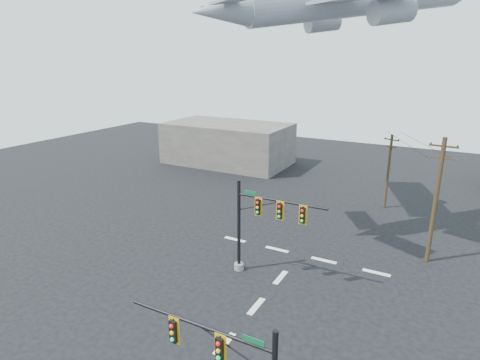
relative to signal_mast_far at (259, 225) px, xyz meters
The scene contains 7 objects.
ground 8.67m from the signal_mast_far, 78.13° to the right, with size 120.00×120.00×0.00m, color black.
lane_markings 4.80m from the signal_mast_far, 54.31° to the right, with size 14.00×21.20×0.01m.
signal_mast_far is the anchor object (origin of this frame).
utility_pole_a 13.54m from the signal_mast_far, 37.44° to the left, with size 1.97×0.34×9.83m.
utility_pole_b 19.71m from the signal_mast_far, 72.96° to the left, with size 1.53×0.65×7.85m.
power_lines 16.40m from the signal_mast_far, 58.62° to the left, with size 6.54×10.66×0.03m.
building_left 33.08m from the signal_mast_far, 123.85° to the left, with size 18.00×10.00×6.00m, color slate.
Camera 1 is at (9.61, -16.02, 15.24)m, focal length 30.00 mm.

